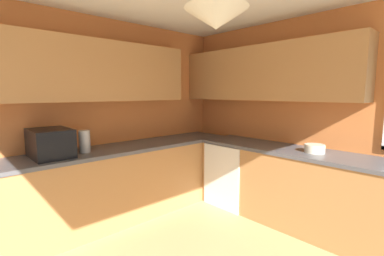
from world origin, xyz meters
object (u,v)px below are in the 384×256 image
(dishwasher, at_px, (234,173))
(microwave, at_px, (50,143))
(kettle, at_px, (85,141))
(bowl, at_px, (315,148))

(dishwasher, distance_m, microwave, 2.35)
(kettle, xyz_separation_m, bowl, (1.72, 1.86, -0.08))
(dishwasher, xyz_separation_m, bowl, (1.08, 0.03, 0.52))
(dishwasher, xyz_separation_m, kettle, (-0.64, -1.83, 0.59))
(microwave, relative_size, kettle, 1.96)
(microwave, distance_m, bowl, 2.80)
(dishwasher, height_order, microwave, microwave)
(dishwasher, relative_size, kettle, 3.48)
(dishwasher, bearing_deg, microwave, -106.96)
(microwave, distance_m, kettle, 0.34)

